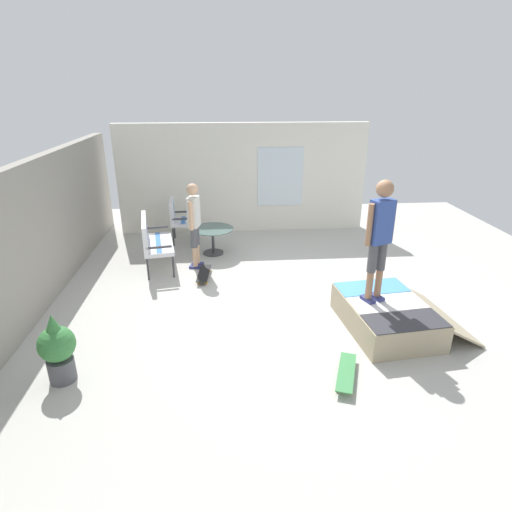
{
  "coord_description": "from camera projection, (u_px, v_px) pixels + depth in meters",
  "views": [
    {
      "loc": [
        -6.4,
        0.97,
        3.39
      ],
      "look_at": [
        0.23,
        0.46,
        0.7
      ],
      "focal_mm": 29.54,
      "sensor_mm": 36.0,
      "label": 1
    }
  ],
  "objects": [
    {
      "name": "ground_plane",
      "position": [
        283.0,
        300.0,
        7.27
      ],
      "size": [
        12.0,
        12.0,
        0.1
      ],
      "primitive_type": "cube",
      "color": "beige"
    },
    {
      "name": "back_wall_cinderblock",
      "position": [
        30.0,
        240.0,
        6.53
      ],
      "size": [
        9.0,
        0.2,
        2.33
      ],
      "color": "gray",
      "rests_on": "ground_plane"
    },
    {
      "name": "house_facade",
      "position": [
        243.0,
        178.0,
        10.24
      ],
      "size": [
        0.23,
        6.0,
        2.61
      ],
      "color": "white",
      "rests_on": "ground_plane"
    },
    {
      "name": "skate_ramp",
      "position": [
        387.0,
        315.0,
        6.28
      ],
      "size": [
        1.75,
        1.85,
        0.43
      ],
      "color": "tan",
      "rests_on": "ground_plane"
    },
    {
      "name": "patio_bench",
      "position": [
        152.0,
        238.0,
        8.26
      ],
      "size": [
        1.32,
        0.75,
        1.02
      ],
      "color": "#38383D",
      "rests_on": "ground_plane"
    },
    {
      "name": "patio_chair_near_house",
      "position": [
        178.0,
        217.0,
        9.64
      ],
      "size": [
        0.65,
        0.58,
        1.02
      ],
      "color": "#38383D",
      "rests_on": "ground_plane"
    },
    {
      "name": "patio_table",
      "position": [
        213.0,
        236.0,
        9.03
      ],
      "size": [
        0.9,
        0.9,
        0.57
      ],
      "color": "#38383D",
      "rests_on": "ground_plane"
    },
    {
      "name": "person_watching",
      "position": [
        194.0,
        220.0,
        8.14
      ],
      "size": [
        0.47,
        0.29,
        1.7
      ],
      "color": "navy",
      "rests_on": "ground_plane"
    },
    {
      "name": "person_skater",
      "position": [
        380.0,
        232.0,
        5.88
      ],
      "size": [
        0.33,
        0.45,
        1.8
      ],
      "color": "navy",
      "rests_on": "skate_ramp"
    },
    {
      "name": "skateboard_by_bench",
      "position": [
        204.0,
        274.0,
        7.99
      ],
      "size": [
        0.81,
        0.26,
        0.1
      ],
      "color": "black",
      "rests_on": "ground_plane"
    },
    {
      "name": "skateboard_spare",
      "position": [
        346.0,
        372.0,
        5.23
      ],
      "size": [
        0.82,
        0.46,
        0.1
      ],
      "color": "#3F8C4C",
      "rests_on": "ground_plane"
    },
    {
      "name": "potted_plant",
      "position": [
        57.0,
        348.0,
        5.06
      ],
      "size": [
        0.44,
        0.44,
        0.92
      ],
      "color": "#515156",
      "rests_on": "ground_plane"
    }
  ]
}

